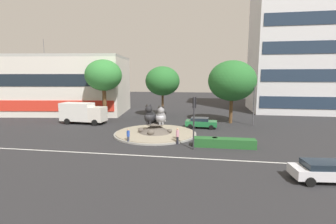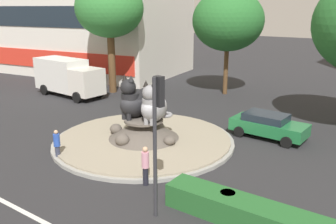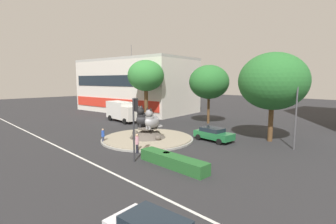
# 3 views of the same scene
# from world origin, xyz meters

# --- Properties ---
(ground_plane) EXTENTS (160.00, 160.00, 0.00)m
(ground_plane) POSITION_xyz_m (0.00, 0.00, 0.00)
(ground_plane) COLOR #28282B
(lane_centreline) EXTENTS (112.00, 0.20, 0.01)m
(lane_centreline) POSITION_xyz_m (0.00, -8.28, 0.00)
(lane_centreline) COLOR silver
(lane_centreline) RESTS_ON ground
(roundabout_island) EXTENTS (10.17, 10.17, 1.37)m
(roundabout_island) POSITION_xyz_m (-0.00, -0.01, 0.41)
(roundabout_island) COLOR gray
(roundabout_island) RESTS_ON ground
(cat_statue_black) EXTENTS (1.63, 2.48, 2.49)m
(cat_statue_black) POSITION_xyz_m (-0.68, 0.05, 2.28)
(cat_statue_black) COLOR black
(cat_statue_black) RESTS_ON roundabout_island
(cat_statue_grey) EXTENTS (1.77, 2.58, 2.35)m
(cat_statue_grey) POSITION_xyz_m (0.72, -0.01, 2.23)
(cat_statue_grey) COLOR gray
(cat_statue_grey) RESTS_ON roundabout_island
(traffic_light_mast) EXTENTS (0.35, 0.46, 5.17)m
(traffic_light_mast) POSITION_xyz_m (5.06, -5.54, 3.60)
(traffic_light_mast) COLOR #2D2D33
(traffic_light_mast) RESTS_ON ground
(shophouse_block) EXTENTS (26.03, 15.89, 14.71)m
(shophouse_block) POSITION_xyz_m (-21.95, 15.22, 5.46)
(shophouse_block) COLOR silver
(shophouse_block) RESTS_ON ground
(clipped_hedge_strip) EXTENTS (6.27, 1.20, 0.90)m
(clipped_hedge_strip) POSITION_xyz_m (8.07, -4.28, 0.45)
(clipped_hedge_strip) COLOR #235B28
(clipped_hedge_strip) RESTS_ON ground
(broadleaf_tree_behind_island) EXTENTS (5.99, 5.99, 8.86)m
(broadleaf_tree_behind_island) POSITION_xyz_m (-1.52, 13.42, 6.30)
(broadleaf_tree_behind_island) COLOR brown
(broadleaf_tree_behind_island) RESTS_ON ground
(second_tree_near_tower) EXTENTS (5.82, 5.82, 9.78)m
(second_tree_near_tower) POSITION_xyz_m (-10.16, 8.28, 7.25)
(second_tree_near_tower) COLOR brown
(second_tree_near_tower) RESTS_ON ground
(pedestrian_pink_shirt) EXTENTS (0.32, 0.32, 1.76)m
(pedestrian_pink_shirt) POSITION_xyz_m (3.26, -3.98, 0.95)
(pedestrian_pink_shirt) COLOR black
(pedestrian_pink_shirt) RESTS_ON ground
(pedestrian_blue_shirt) EXTENTS (0.32, 0.32, 1.56)m
(pedestrian_blue_shirt) POSITION_xyz_m (-2.04, -4.37, 0.83)
(pedestrian_blue_shirt) COLOR #33384C
(pedestrian_blue_shirt) RESTS_ON ground
(hatchback_near_shophouse) EXTENTS (4.38, 2.24, 1.44)m
(hatchback_near_shophouse) POSITION_xyz_m (5.49, 4.74, 0.78)
(hatchback_near_shophouse) COLOR #1E6B38
(hatchback_near_shophouse) RESTS_ON ground
(delivery_box_truck) EXTENTS (6.97, 2.90, 3.15)m
(delivery_box_truck) POSITION_xyz_m (-12.36, 5.10, 1.70)
(delivery_box_truck) COLOR silver
(delivery_box_truck) RESTS_ON ground
(litter_bin) EXTENTS (0.56, 0.56, 0.90)m
(litter_bin) POSITION_xyz_m (7.14, -4.07, 0.45)
(litter_bin) COLOR #2D4233
(litter_bin) RESTS_ON ground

